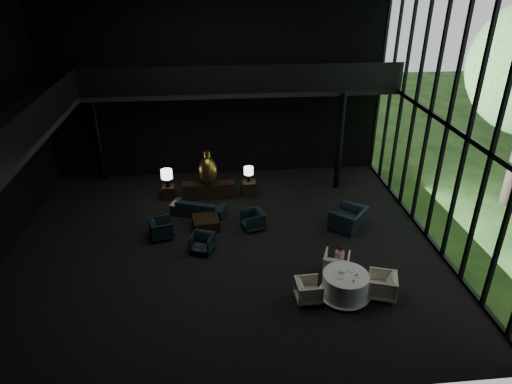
{
  "coord_description": "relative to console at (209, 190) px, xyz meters",
  "views": [
    {
      "loc": [
        -0.21,
        -12.73,
        8.49
      ],
      "look_at": [
        1.09,
        0.5,
        1.72
      ],
      "focal_mm": 32.0,
      "sensor_mm": 36.0,
      "label": 1
    }
  ],
  "objects": [
    {
      "name": "sofa",
      "position": [
        -0.39,
        -1.29,
        0.06
      ],
      "size": [
        2.05,
        1.21,
        0.77
      ],
      "primitive_type": "imported",
      "rotation": [
        0.0,
        0.0,
        2.8
      ],
      "color": "black",
      "rests_on": "floor"
    },
    {
      "name": "column_nw",
      "position": [
        -4.51,
        2.15,
        1.68
      ],
      "size": [
        0.24,
        0.24,
        4.0
      ],
      "primitive_type": "cylinder",
      "color": "black",
      "rests_on": "floor"
    },
    {
      "name": "coffee_cup",
      "position": [
        4.04,
        -6.47,
        0.47
      ],
      "size": [
        0.09,
        0.09,
        0.06
      ],
      "primitive_type": "cylinder",
      "rotation": [
        0.0,
        0.0,
        -0.24
      ],
      "color": "white",
      "rests_on": "saucer"
    },
    {
      "name": "floor",
      "position": [
        0.49,
        -3.55,
        -0.32
      ],
      "size": [
        14.0,
        12.0,
        0.02
      ],
      "primitive_type": "cube",
      "color": "black",
      "rests_on": "ground"
    },
    {
      "name": "lounge_armchair_east",
      "position": [
        1.52,
        -2.53,
        0.03
      ],
      "size": [
        0.81,
        0.84,
        0.7
      ],
      "primitive_type": "imported",
      "rotation": [
        0.0,
        0.0,
        -1.28
      ],
      "color": "black",
      "rests_on": "floor"
    },
    {
      "name": "dining_chair_east",
      "position": [
        4.8,
        -6.49,
        0.07
      ],
      "size": [
        0.92,
        0.95,
        0.79
      ],
      "primitive_type": "imported",
      "rotation": [
        0.0,
        0.0,
        -1.88
      ],
      "color": "beige",
      "rests_on": "floor"
    },
    {
      "name": "mezzanine_back",
      "position": [
        1.49,
        1.45,
        3.68
      ],
      "size": [
        12.0,
        2.0,
        0.25
      ],
      "primitive_type": "cube",
      "color": "black",
      "rests_on": "wall_back"
    },
    {
      "name": "window_armchair",
      "position": [
        4.85,
        -2.82,
        0.24
      ],
      "size": [
        1.48,
        1.53,
        1.13
      ],
      "primitive_type": "imported",
      "rotation": [
        0.0,
        0.0,
        -2.27
      ],
      "color": "black",
      "rests_on": "floor"
    },
    {
      "name": "bronze_urn",
      "position": [
        -0.0,
        -0.02,
        0.9
      ],
      "size": [
        0.72,
        0.72,
        1.34
      ],
      "color": "brown",
      "rests_on": "console"
    },
    {
      "name": "dining_table",
      "position": [
        3.76,
        -6.41,
        0.0
      ],
      "size": [
        1.45,
        1.45,
        0.75
      ],
      "color": "white",
      "rests_on": "floor"
    },
    {
      "name": "dining_chair_north",
      "position": [
        3.8,
        -5.32,
        0.04
      ],
      "size": [
        0.9,
        0.87,
        0.73
      ],
      "primitive_type": "imported",
      "rotation": [
        0.0,
        0.0,
        2.77
      ],
      "color": "tan",
      "rests_on": "floor"
    },
    {
      "name": "side_table_right",
      "position": [
        1.6,
        0.07,
        -0.02
      ],
      "size": [
        0.54,
        0.54,
        0.6
      ],
      "primitive_type": "cube",
      "color": "black",
      "rests_on": "floor"
    },
    {
      "name": "railing_back",
      "position": [
        1.49,
        0.45,
        4.28
      ],
      "size": [
        12.0,
        0.06,
        1.0
      ],
      "primitive_type": "cube",
      "color": "black",
      "rests_on": "mezzanine_back"
    },
    {
      "name": "cream_pot",
      "position": [
        3.87,
        -6.73,
        0.46
      ],
      "size": [
        0.07,
        0.07,
        0.06
      ],
      "primitive_type": "cylinder",
      "rotation": [
        0.0,
        0.0,
        -0.4
      ],
      "color": "#99999E",
      "rests_on": "dining_table"
    },
    {
      "name": "child",
      "position": [
        3.84,
        -5.43,
        0.42
      ],
      "size": [
        0.27,
        0.27,
        0.59
      ],
      "rotation": [
        0.0,
        0.0,
        3.14
      ],
      "color": "#DCA7BC",
      "rests_on": "dining_chair_north"
    },
    {
      "name": "plate_b",
      "position": [
        3.95,
        -6.22,
        0.43
      ],
      "size": [
        0.28,
        0.28,
        0.02
      ],
      "primitive_type": "cylinder",
      "rotation": [
        0.0,
        0.0,
        -0.18
      ],
      "color": "white",
      "rests_on": "dining_table"
    },
    {
      "name": "lounge_armchair_west",
      "position": [
        -1.62,
        -2.79,
        0.04
      ],
      "size": [
        0.83,
        0.86,
        0.73
      ],
      "primitive_type": "imported",
      "rotation": [
        0.0,
        0.0,
        1.83
      ],
      "color": "black",
      "rests_on": "floor"
    },
    {
      "name": "table_lamp_left",
      "position": [
        -1.6,
        0.04,
        0.73
      ],
      "size": [
        0.44,
        0.44,
        0.74
      ],
      "color": "black",
      "rests_on": "side_table_left"
    },
    {
      "name": "table_lamp_right",
      "position": [
        1.6,
        0.08,
        0.72
      ],
      "size": [
        0.37,
        0.37,
        0.62
      ],
      "color": "black",
      "rests_on": "side_table_right"
    },
    {
      "name": "lounge_armchair_south",
      "position": [
        -0.24,
        -3.79,
        -0.0
      ],
      "size": [
        0.79,
        0.77,
        0.64
      ],
      "primitive_type": "imported",
      "rotation": [
        0.0,
        0.0,
        -0.36
      ],
      "color": "black",
      "rests_on": "floor"
    },
    {
      "name": "dining_chair_west",
      "position": [
        2.72,
        -6.46,
        0.0
      ],
      "size": [
        0.62,
        0.66,
        0.65
      ],
      "primitive_type": "imported",
      "rotation": [
        0.0,
        0.0,
        1.61
      ],
      "color": "beige",
      "rests_on": "floor"
    },
    {
      "name": "cereal_bowl",
      "position": [
        3.66,
        -6.3,
        0.47
      ],
      "size": [
        0.18,
        0.18,
        0.09
      ],
      "primitive_type": "ellipsoid",
      "color": "white",
      "rests_on": "dining_table"
    },
    {
      "name": "railing_left",
      "position": [
        -4.51,
        -3.55,
        4.28
      ],
      "size": [
        0.06,
        12.0,
        1.0
      ],
      "primitive_type": "cube",
      "color": "black",
      "rests_on": "mezzanine_left"
    },
    {
      "name": "coffee_table",
      "position": [
        -0.13,
        -2.31,
        -0.13
      ],
      "size": [
        1.0,
        1.0,
        0.4
      ],
      "primitive_type": "cube",
      "rotation": [
        0.0,
        0.0,
        0.13
      ],
      "color": "black",
      "rests_on": "floor"
    },
    {
      "name": "mezzanine_left",
      "position": [
        -5.51,
        -3.55,
        3.68
      ],
      "size": [
        2.0,
        12.0,
        0.25
      ],
      "primitive_type": "cube",
      "color": "black",
      "rests_on": "wall_left"
    },
    {
      "name": "saucer",
      "position": [
        4.07,
        -6.52,
        0.43
      ],
      "size": [
        0.14,
        0.14,
        0.01
      ],
      "primitive_type": "cylinder",
      "rotation": [
        0.0,
        0.0,
        -0.06
      ],
      "color": "white",
      "rests_on": "dining_table"
    },
    {
      "name": "wall_front",
      "position": [
        0.49,
        -9.55,
        3.68
      ],
      "size": [
        14.0,
        0.04,
        8.0
      ],
      "primitive_type": "cube",
      "color": "black",
      "rests_on": "ground"
    },
    {
      "name": "plate_a",
      "position": [
        3.56,
        -6.5,
        0.43
      ],
      "size": [
        0.34,
        0.34,
        0.02
      ],
      "primitive_type": "cylinder",
      "rotation": [
        0.0,
        0.0,
        -0.42
      ],
      "color": "white",
      "rests_on": "dining_table"
    },
    {
      "name": "column_ne",
      "position": [
        5.29,
        0.45,
        1.68
      ],
      "size": [
        0.24,
        0.24,
        4.0
      ],
      "primitive_type": "cylinder",
      "color": "black",
      "rests_on": "floor"
    },
    {
      "name": "wall_back",
      "position": [
        0.49,
        2.45,
        3.68
      ],
      "size": [
        14.0,
        0.04,
        8.0
      ],
      "primitive_type": "cube",
      "color": "black",
      "rests_on": "ground"
    },
    {
      "name": "curtain_wall",
      "position": [
        7.44,
        -3.55,
        3.68
      ],
      "size": [
        0.2,
        12.0,
        8.0
      ],
      "primitive_type": null,
      "color": "black",
      "rests_on": "ground"
    },
    {
      "name": "console",
      "position": [
        0.0,
        0.0,
        0.0
      ],
      "size": [
        2.04,
        0.46,
        0.65
      ],
      "primitive_type": "cube",
      "color": "black",
      "rests_on": "floor"
    },
    {
      "name": "side_table_left",
      "position": [
        -1.6,
        0.12,
        -0.06
      ],
      "size": [
        0.47,
        0.47,
        0.52
      ],
      "primitive_type": "cube",
      "color": "black",
      "rests_on": "floor"
    }
  ]
}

